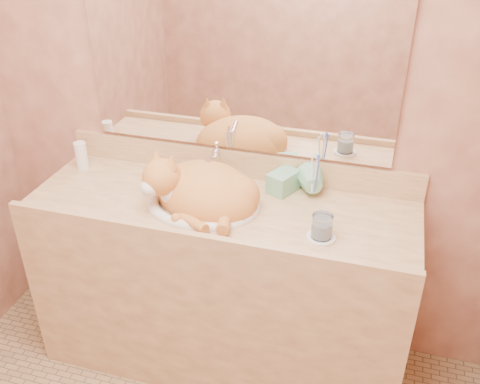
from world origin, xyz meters
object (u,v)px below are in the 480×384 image
(vanity_counter, at_px, (222,285))
(toothbrush_cup, at_px, (314,188))
(cat, at_px, (200,188))
(soap_dispenser, at_px, (274,176))
(sink_basin, at_px, (203,190))
(water_glass, at_px, (322,226))

(vanity_counter, height_order, toothbrush_cup, toothbrush_cup)
(cat, xyz_separation_m, toothbrush_cup, (0.43, 0.17, -0.02))
(cat, height_order, soap_dispenser, same)
(sink_basin, xyz_separation_m, water_glass, (0.50, -0.10, -0.02))
(cat, distance_m, soap_dispenser, 0.31)
(vanity_counter, relative_size, sink_basin, 3.50)
(water_glass, bearing_deg, cat, 169.05)
(toothbrush_cup, distance_m, water_glass, 0.28)
(vanity_counter, xyz_separation_m, water_glass, (0.43, -0.12, 0.48))
(water_glass, bearing_deg, vanity_counter, 164.68)
(soap_dispenser, bearing_deg, sink_basin, -126.01)
(sink_basin, distance_m, toothbrush_cup, 0.45)
(cat, height_order, water_glass, cat)
(cat, relative_size, water_glass, 4.92)
(soap_dispenser, bearing_deg, vanity_counter, -122.45)
(cat, bearing_deg, toothbrush_cup, 39.70)
(vanity_counter, xyz_separation_m, toothbrush_cup, (0.36, 0.15, 0.48))
(soap_dispenser, relative_size, toothbrush_cup, 1.64)
(vanity_counter, bearing_deg, toothbrush_cup, 22.62)
(cat, bearing_deg, water_glass, 7.44)
(sink_basin, distance_m, soap_dispenser, 0.30)
(vanity_counter, height_order, soap_dispenser, soap_dispenser)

